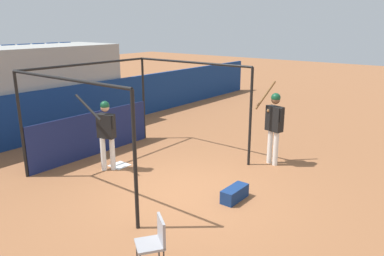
% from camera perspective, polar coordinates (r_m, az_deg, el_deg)
% --- Properties ---
extents(ground_plane, '(60.00, 60.00, 0.00)m').
position_cam_1_polar(ground_plane, '(8.26, -1.13, -9.89)').
color(ground_plane, '#935B38').
extents(outfield_wall, '(24.00, 0.12, 1.60)m').
position_cam_1_polar(outfield_wall, '(12.37, -22.74, 1.51)').
color(outfield_wall, navy).
rests_on(outfield_wall, ground).
extents(bleacher_section, '(7.05, 2.40, 2.88)m').
position_cam_1_polar(bleacher_section, '(13.34, -25.73, 4.95)').
color(bleacher_section, '#9E9E99').
rests_on(bleacher_section, ground).
extents(batting_cage, '(4.05, 3.87, 2.56)m').
position_cam_1_polar(batting_cage, '(10.09, -12.80, 1.25)').
color(batting_cage, black).
rests_on(batting_cage, ground).
extents(home_plate, '(0.44, 0.44, 0.02)m').
position_cam_1_polar(home_plate, '(9.93, -10.99, -5.61)').
color(home_plate, white).
rests_on(home_plate, ground).
extents(player_batter, '(0.62, 0.81, 1.94)m').
position_cam_1_polar(player_batter, '(9.39, -13.00, -0.15)').
color(player_batter, white).
rests_on(player_batter, ground).
extents(player_waiting, '(0.49, 0.80, 2.15)m').
position_cam_1_polar(player_waiting, '(9.76, 12.39, 1.02)').
color(player_waiting, white).
rests_on(player_waiting, ground).
extents(folding_chair, '(0.56, 0.56, 0.84)m').
position_cam_1_polar(folding_chair, '(5.74, -5.65, -16.48)').
color(folding_chair, '#99999E').
rests_on(folding_chair, ground).
extents(equipment_bag, '(0.70, 0.28, 0.28)m').
position_cam_1_polar(equipment_bag, '(7.96, 6.51, -9.91)').
color(equipment_bag, navy).
rests_on(equipment_bag, ground).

